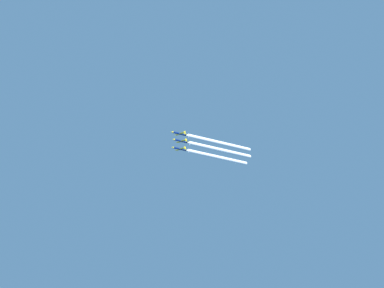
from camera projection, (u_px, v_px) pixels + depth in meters
The scene contains 6 objects.
jet_lead at pixel (179, 133), 762.16m from camera, with size 9.16×13.34×3.21m.
jet_second_echelon at pixel (180, 141), 776.41m from camera, with size 9.16×13.34×3.21m.
jet_third_echelon at pixel (179, 149), 790.12m from camera, with size 9.16×13.34×3.21m.
smoke_trail_lead at pixel (218, 143), 784.32m from camera, with size 2.67×59.08×2.67m.
smoke_trail_second_echelon at pixel (219, 150), 798.68m from camera, with size 2.67×59.40×2.67m.
smoke_trail_third_echelon at pixel (217, 157), 811.87m from camera, with size 2.67×57.73×2.67m.
Camera 1 is at (-575.93, 476.91, 2.29)m, focal length 105.76 mm.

